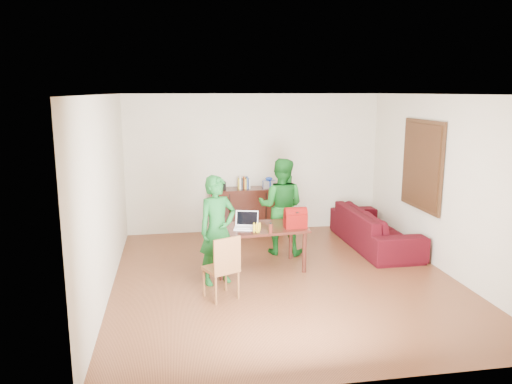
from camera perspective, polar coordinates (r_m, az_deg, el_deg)
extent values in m
cube|color=#411D10|center=(7.57, 3.27, -10.23)|extent=(5.00, 5.50, 0.10)
cube|color=white|center=(7.04, 3.54, 11.47)|extent=(5.00, 5.50, 0.10)
cube|color=beige|center=(9.88, -0.24, 3.33)|extent=(5.00, 0.10, 2.70)
cube|color=beige|center=(4.57, 11.32, -6.52)|extent=(5.00, 0.10, 2.70)
cube|color=beige|center=(7.06, -17.21, -0.46)|extent=(0.10, 5.50, 2.70)
cube|color=beige|center=(8.13, 21.20, 0.79)|extent=(0.10, 5.50, 2.70)
cube|color=#3F2614|center=(8.66, 18.44, 2.93)|extent=(0.04, 1.28, 1.48)
cube|color=#4F3117|center=(8.64, 18.27, 2.92)|extent=(0.01, 1.18, 1.36)
cube|color=black|center=(9.74, -1.12, -2.18)|extent=(1.40, 0.45, 0.90)
cube|color=black|center=(9.57, -4.09, 0.73)|extent=(0.20, 0.14, 0.14)
cube|color=#A0A1AA|center=(9.71, 1.50, 0.91)|extent=(0.24, 0.22, 0.14)
ellipsoid|color=#1B41B3|center=(9.69, 1.50, 1.52)|extent=(0.14, 0.14, 0.07)
cube|color=black|center=(7.75, 0.25, -4.15)|extent=(1.52, 0.94, 0.04)
cylinder|color=black|center=(7.41, -3.98, -7.68)|extent=(0.06, 0.06, 0.64)
cylinder|color=black|center=(7.73, 5.55, -6.87)|extent=(0.06, 0.06, 0.64)
cylinder|color=black|center=(8.02, -4.86, -6.18)|extent=(0.06, 0.06, 0.64)
cylinder|color=black|center=(8.32, 3.99, -5.51)|extent=(0.06, 0.06, 0.64)
cube|color=brown|center=(6.77, -4.05, -8.75)|extent=(0.52, 0.51, 0.05)
cube|color=brown|center=(6.55, -3.31, -7.17)|extent=(0.38, 0.19, 0.46)
imported|color=#12541E|center=(7.18, -4.43, -4.36)|extent=(0.68, 0.57, 1.58)
imported|color=#145C1A|center=(8.49, 2.88, -1.65)|extent=(0.97, 0.87, 1.65)
cube|color=white|center=(7.63, -1.16, -4.16)|extent=(0.40, 0.32, 0.02)
cube|color=black|center=(7.60, -1.16, -3.24)|extent=(0.36, 0.17, 0.22)
cylinder|color=#511A12|center=(7.36, 1.68, -4.15)|extent=(0.07, 0.07, 0.17)
cube|color=maroon|center=(7.70, 4.52, -3.16)|extent=(0.34, 0.21, 0.25)
imported|color=#3B0807|center=(9.22, 13.40, -4.03)|extent=(0.93, 2.31, 0.67)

